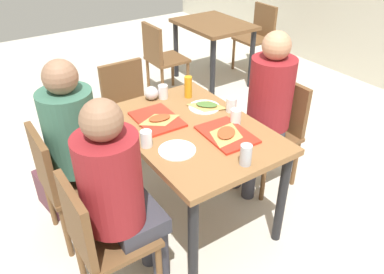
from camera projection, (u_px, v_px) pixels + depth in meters
ground_plane at (192, 214)px, 2.85m from camera, size 10.00×10.00×0.02m
main_table at (192, 140)px, 2.50m from camera, size 1.16×0.81×0.75m
chair_near_left at (63, 178)px, 2.41m from camera, size 0.40×0.40×0.84m
chair_near_right at (99, 235)px, 2.00m from camera, size 0.40×0.40×0.84m
chair_far_side at (276, 126)px, 2.95m from camera, size 0.40×0.40×0.84m
chair_left_end at (129, 105)px, 3.26m from camera, size 0.40×0.40×0.84m
person_in_red at (78, 138)px, 2.35m from camera, size 0.32×0.42×1.25m
person_in_brown_jacket at (118, 189)px, 1.94m from camera, size 0.32×0.42×1.25m
person_far_side at (266, 102)px, 2.76m from camera, size 0.32×0.42×1.25m
tray_red_near at (157, 119)px, 2.52m from camera, size 0.37×0.27×0.02m
tray_red_far at (227, 134)px, 2.36m from camera, size 0.37×0.28×0.02m
paper_plate_center at (204, 107)px, 2.67m from camera, size 0.22×0.22×0.01m
paper_plate_near_edge at (177, 150)px, 2.22m from camera, size 0.22×0.22×0.01m
pizza_slice_a at (160, 119)px, 2.49m from camera, size 0.15×0.22×0.02m
pizza_slice_b at (226, 133)px, 2.33m from camera, size 0.26×0.27×0.02m
pizza_slice_c at (207, 105)px, 2.67m from camera, size 0.24×0.24×0.02m
plastic_cup_a at (231, 105)px, 2.60m from camera, size 0.07×0.07×0.10m
plastic_cup_b at (146, 139)px, 2.24m from camera, size 0.07×0.07×0.10m
plastic_cup_c at (163, 92)px, 2.77m from camera, size 0.07×0.07×0.10m
plastic_cup_d at (236, 116)px, 2.46m from camera, size 0.07×0.07×0.10m
soda_can at (246, 155)px, 2.08m from camera, size 0.07×0.07×0.12m
condiment_bottle at (188, 87)px, 2.77m from camera, size 0.06×0.06×0.16m
foil_bundle at (151, 93)px, 2.76m from camera, size 0.10×0.10×0.10m
handbag at (54, 192)px, 2.84m from camera, size 0.34×0.20×0.28m
background_table at (213, 33)px, 4.56m from camera, size 0.90×0.70×0.75m
background_chair_near at (161, 55)px, 4.28m from camera, size 0.40×0.40×0.84m
background_chair_far at (258, 33)px, 4.97m from camera, size 0.40×0.40×0.84m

